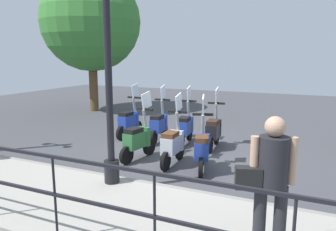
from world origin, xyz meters
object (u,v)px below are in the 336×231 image
Objects in this scene: pedestrian_with_bag at (270,176)px; scooter_far_1 at (185,126)px; scooter_near_0 at (202,148)px; scooter_near_2 at (138,139)px; lamp_post_near at (108,68)px; scooter_far_2 at (159,124)px; tree_large at (91,22)px; scooter_far_0 at (214,130)px; scooter_far_3 at (129,121)px; scooter_near_1 at (173,143)px.

pedestrian_with_bag is 5.25m from scooter_far_1.
scooter_near_0 is (2.71, 1.67, -0.60)m from pedestrian_with_bag.
pedestrian_with_bag is 1.03× the size of scooter_near_2.
scooter_far_2 is (3.33, 0.69, -1.66)m from lamp_post_near.
tree_large reaches higher than scooter_near_0.
lamp_post_near is 0.78× the size of tree_large.
scooter_far_2 is at bearing 87.99° from scooter_far_1.
scooter_near_0 and scooter_far_0 have the same top height.
lamp_post_near is at bearing 129.27° from scooter_near_0.
scooter_far_3 is (-3.31, -3.72, -3.20)m from tree_large.
tree_large is 3.72× the size of scooter_far_2.
scooter_far_2 is at bearing 83.58° from scooter_far_0.
scooter_near_1 and scooter_near_2 have the same top height.
scooter_near_2 is 2.06m from scooter_far_0.
tree_large reaches higher than scooter_far_3.
pedestrian_with_bag reaches higher than scooter_far_1.
lamp_post_near is 2.42m from scooter_near_2.
scooter_near_1 is at bearing 68.60° from scooter_near_0.
scooter_far_1 is 0.76m from scooter_far_2.
scooter_far_2 is at bearing 33.10° from scooter_near_1.
scooter_near_2 is (-5.02, -4.97, -3.20)m from tree_large.
pedestrian_with_bag is 1.03× the size of scooter_near_0.
scooter_near_0 and scooter_far_3 have the same top height.
tree_large is 3.72× the size of scooter_far_1.
scooter_near_2 is (1.71, 0.43, -1.66)m from lamp_post_near.
pedestrian_with_bag is at bearing -121.42° from scooter_near_2.
pedestrian_with_bag reaches higher than scooter_near_1.
scooter_near_1 and scooter_far_3 have the same top height.
scooter_far_0 and scooter_far_2 have the same top height.
scooter_far_0 is (3.30, -0.88, -1.66)m from lamp_post_near.
scooter_far_2 is at bearing 30.37° from scooter_near_0.
scooter_far_0 is at bearing -96.23° from scooter_far_2.
scooter_near_0 is 1.00× the size of scooter_far_3.
lamp_post_near is 8.76m from tree_large.
scooter_far_0 is 1.00× the size of scooter_far_2.
scooter_near_0 is 3.32m from scooter_far_3.
scooter_far_3 is (1.71, 1.25, 0.00)m from scooter_near_2.
pedestrian_with_bag is at bearing -133.60° from tree_large.
tree_large is at bearing 47.87° from scooter_near_1.
scooter_far_2 is 1.00× the size of scooter_far_3.
scooter_near_2 is at bearing 31.14° from pedestrian_with_bag.
lamp_post_near is 2.92× the size of scooter_far_3.
scooter_far_3 is (0.08, 1.00, 0.00)m from scooter_far_2.
scooter_far_1 is (1.75, 1.05, 0.00)m from scooter_near_0.
tree_large is at bearing 35.68° from scooter_near_0.
scooter_far_1 is (0.09, 0.80, 0.00)m from scooter_far_0.
scooter_near_1 is at bearing -150.37° from scooter_far_2.
scooter_far_0 is 1.00× the size of scooter_far_3.
tree_large is 3.72× the size of scooter_near_0.
lamp_post_near is 2.92× the size of scooter_near_1.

